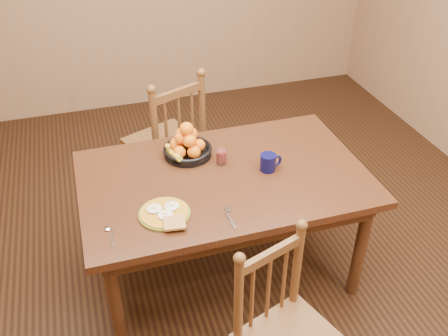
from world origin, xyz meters
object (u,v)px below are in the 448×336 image
object	(u,v)px
dining_table	(224,187)
chair_far	(168,142)
chair_near	(286,336)
breakfast_plate	(165,213)
fruit_bowl	(187,145)
coffee_mug	(269,162)

from	to	relation	value
dining_table	chair_far	world-z (taller)	chair_far
chair_near	breakfast_plate	distance (m)	0.83
chair_near	fruit_bowl	bearing A→B (deg)	79.42
dining_table	fruit_bowl	xyz separation A→B (m)	(-0.15, 0.26, 0.15)
dining_table	coffee_mug	distance (m)	0.29
chair_far	coffee_mug	distance (m)	0.99
chair_far	breakfast_plate	size ratio (longest dim) A/B	3.54
coffee_mug	fruit_bowl	size ratio (longest dim) A/B	0.46
chair_far	chair_near	size ratio (longest dim) A/B	1.12
breakfast_plate	coffee_mug	distance (m)	0.68
dining_table	chair_near	bearing A→B (deg)	-88.47
dining_table	fruit_bowl	distance (m)	0.34
dining_table	chair_near	world-z (taller)	chair_near
chair_near	breakfast_plate	world-z (taller)	chair_near
chair_near	chair_far	bearing A→B (deg)	77.13
chair_near	dining_table	bearing A→B (deg)	72.52
dining_table	chair_near	distance (m)	0.91
breakfast_plate	fruit_bowl	size ratio (longest dim) A/B	1.01
dining_table	breakfast_plate	distance (m)	0.47
dining_table	breakfast_plate	size ratio (longest dim) A/B	5.46
chair_far	breakfast_plate	xyz separation A→B (m)	(-0.23, -1.07, 0.26)
breakfast_plate	fruit_bowl	xyz separation A→B (m)	(0.24, 0.51, 0.05)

